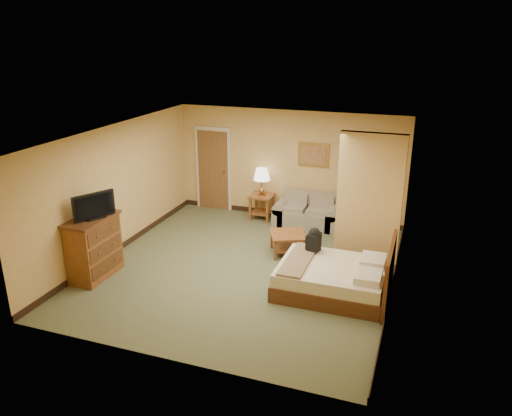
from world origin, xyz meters
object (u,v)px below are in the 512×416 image
at_px(loveseat, 307,215).
at_px(coffee_table, 288,239).
at_px(dresser, 94,247).
at_px(bed, 336,278).

xyz_separation_m(loveseat, coffee_table, (0.00, -1.65, 0.06)).
distance_m(loveseat, coffee_table, 1.65).
relative_size(coffee_table, dresser, 0.78).
bearing_deg(bed, coffee_table, 134.13).
relative_size(dresser, bed, 0.61).
relative_size(coffee_table, bed, 0.47).
height_order(loveseat, bed, bed).
distance_m(dresser, bed, 4.40).
distance_m(loveseat, bed, 3.17).
bearing_deg(loveseat, dresser, -129.00).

